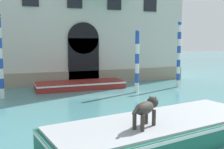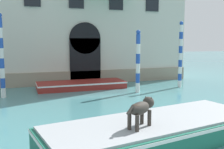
{
  "view_description": "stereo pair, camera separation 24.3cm",
  "coord_description": "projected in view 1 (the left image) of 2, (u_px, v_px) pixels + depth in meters",
  "views": [
    {
      "loc": [
        -2.35,
        0.31,
        2.69
      ],
      "look_at": [
        1.62,
        11.35,
        1.2
      ],
      "focal_mm": 42.0,
      "sensor_mm": 36.0,
      "label": 1
    },
    {
      "loc": [
        -2.12,
        0.23,
        2.69
      ],
      "look_at": [
        1.62,
        11.35,
        1.2
      ],
      "focal_mm": 42.0,
      "sensor_mm": 36.0,
      "label": 2
    }
  ],
  "objects": [
    {
      "name": "mooring_pole_2",
      "position": [
        0.0,
        56.0,
        12.23
      ],
      "size": [
        0.23,
        0.23,
        4.01
      ],
      "color": "white",
      "rests_on": "ground_plane"
    },
    {
      "name": "mooring_pole_3",
      "position": [
        179.0,
        54.0,
        15.32
      ],
      "size": [
        0.22,
        0.22,
        3.84
      ],
      "color": "white",
      "rests_on": "ground_plane"
    },
    {
      "name": "mooring_pole_0",
      "position": [
        137.0,
        61.0,
        13.72
      ],
      "size": [
        0.23,
        0.23,
        3.28
      ],
      "color": "white",
      "rests_on": "ground_plane"
    },
    {
      "name": "boat_foreground",
      "position": [
        160.0,
        130.0,
        7.03
      ],
      "size": [
        6.51,
        3.33,
        0.63
      ],
      "rotation": [
        0.0,
        0.0,
        0.19
      ],
      "color": "#1E6651",
      "rests_on": "ground_plane"
    },
    {
      "name": "boat_moored_near_palazzo",
      "position": [
        80.0,
        85.0,
        14.98
      ],
      "size": [
        5.02,
        1.87,
        0.4
      ],
      "rotation": [
        0.0,
        0.0,
        0.02
      ],
      "color": "maroon",
      "rests_on": "ground_plane"
    },
    {
      "name": "dog_on_deck",
      "position": [
        146.0,
        108.0,
        6.32
      ],
      "size": [
        0.94,
        0.69,
        0.71
      ],
      "rotation": [
        0.0,
        0.0,
        0.58
      ],
      "color": "#332D28",
      "rests_on": "boat_foreground"
    }
  ]
}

